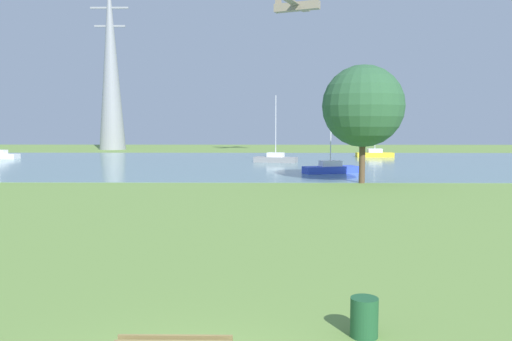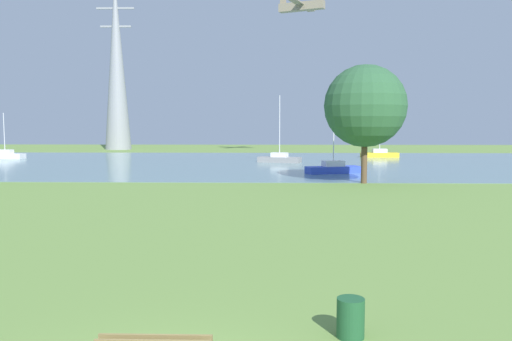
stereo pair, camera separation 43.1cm
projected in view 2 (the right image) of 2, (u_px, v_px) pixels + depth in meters
ground_plane at (239, 198)px, 29.99m from camera, size 160.00×160.00×0.00m
litter_bin at (351, 318)px, 10.38m from camera, size 0.56×0.56×0.80m
water_surface at (254, 163)px, 57.87m from camera, size 140.00×40.00×0.02m
sailboat_blue at (333, 168)px, 45.22m from camera, size 5.03×2.83×6.83m
sailboat_yellow at (380, 154)px, 67.35m from camera, size 4.82×1.55×7.64m
sailboat_gray at (279, 158)px, 58.25m from camera, size 5.03×2.89×7.50m
sailboat_white at (5, 155)px, 64.95m from camera, size 4.92×1.93×5.70m
tree_west_far at (365, 106)px, 37.23m from camera, size 5.94×5.94×8.57m
electricity_pylon at (117, 62)px, 87.64m from camera, size 6.40×4.40×29.66m
light_aircraft at (301, 6)px, 70.66m from camera, size 6.31×8.15×2.10m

